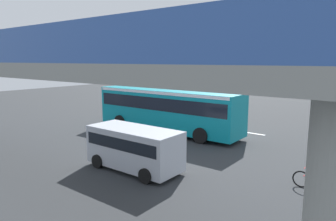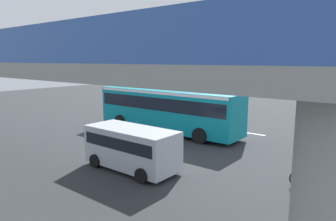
{
  "view_description": "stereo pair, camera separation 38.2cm",
  "coord_description": "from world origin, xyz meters",
  "px_view_note": "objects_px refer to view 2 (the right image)",
  "views": [
    {
      "loc": [
        -14.36,
        18.04,
        5.3
      ],
      "look_at": [
        -0.82,
        0.4,
        1.6
      ],
      "focal_mm": 32.57,
      "sensor_mm": 36.0,
      "label": 1
    },
    {
      "loc": [
        -14.66,
        17.8,
        5.3
      ],
      "look_at": [
        -0.82,
        0.4,
        1.6
      ],
      "focal_mm": 32.57,
      "sensor_mm": 36.0,
      "label": 2
    }
  ],
  "objects_px": {
    "pedestrian": "(169,110)",
    "traffic_sign": "(182,101)",
    "city_bus": "(167,107)",
    "bicycle_red": "(311,183)",
    "parked_van": "(132,146)"
  },
  "relations": [
    {
      "from": "pedestrian",
      "to": "traffic_sign",
      "type": "distance_m",
      "value": 1.8
    },
    {
      "from": "city_bus",
      "to": "pedestrian",
      "type": "distance_m",
      "value": 4.59
    },
    {
      "from": "city_bus",
      "to": "traffic_sign",
      "type": "bearing_deg",
      "value": -71.95
    },
    {
      "from": "bicycle_red",
      "to": "traffic_sign",
      "type": "relative_size",
      "value": 0.63
    },
    {
      "from": "pedestrian",
      "to": "parked_van",
      "type": "bearing_deg",
      "value": 119.82
    },
    {
      "from": "parked_van",
      "to": "pedestrian",
      "type": "bearing_deg",
      "value": -60.18
    },
    {
      "from": "bicycle_red",
      "to": "pedestrian",
      "type": "distance_m",
      "value": 16.03
    },
    {
      "from": "city_bus",
      "to": "parked_van",
      "type": "bearing_deg",
      "value": 116.27
    },
    {
      "from": "parked_van",
      "to": "bicycle_red",
      "type": "bearing_deg",
      "value": -160.45
    },
    {
      "from": "city_bus",
      "to": "pedestrian",
      "type": "bearing_deg",
      "value": -53.81
    },
    {
      "from": "parked_van",
      "to": "traffic_sign",
      "type": "relative_size",
      "value": 1.71
    },
    {
      "from": "bicycle_red",
      "to": "city_bus",
      "type": "bearing_deg",
      "value": -22.14
    },
    {
      "from": "parked_van",
      "to": "pedestrian",
      "type": "height_order",
      "value": "parked_van"
    },
    {
      "from": "city_bus",
      "to": "parked_van",
      "type": "xyz_separation_m",
      "value": [
        -3.57,
        7.22,
        -0.7
      ]
    },
    {
      "from": "city_bus",
      "to": "parked_van",
      "type": "relative_size",
      "value": 2.4
    }
  ]
}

